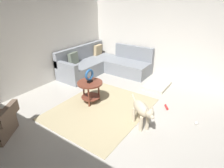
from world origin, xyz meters
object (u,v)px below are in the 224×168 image
at_px(dog_toy_ball, 196,123).
at_px(dog_toy_bone, 146,115).
at_px(dog_bed_mat, 157,85).
at_px(dog_toy_rope, 166,107).
at_px(dog, 142,111).
at_px(torus_sculpture, 89,75).
at_px(side_table, 90,87).
at_px(sectional_couch, 103,65).

relative_size(dog_toy_ball, dog_toy_bone, 0.40).
distance_m(dog_bed_mat, dog_toy_rope, 1.12).
bearing_deg(dog, dog_toy_ball, 162.82).
bearing_deg(torus_sculpture, side_table, -75.96).
relative_size(sectional_couch, dog, 3.12).
height_order(side_table, dog, dog).
relative_size(torus_sculpture, dog_bed_mat, 0.41).
relative_size(torus_sculpture, dog_toy_ball, 4.53).
xyz_separation_m(dog, dog_toy_ball, (0.69, -0.90, -0.34)).
bearing_deg(dog_toy_bone, sectional_couch, 56.84).
relative_size(sectional_couch, dog_bed_mat, 2.81).
distance_m(sectional_couch, dog_toy_ball, 3.49).
xyz_separation_m(torus_sculpture, dog_toy_rope, (0.79, -1.64, -0.69)).
height_order(sectional_couch, dog_toy_bone, sectional_couch).
relative_size(side_table, dog_bed_mat, 0.75).
distance_m(side_table, dog_toy_bone, 1.46).
xyz_separation_m(torus_sculpture, dog_toy_ball, (0.53, -2.35, -0.68)).
bearing_deg(sectional_couch, dog_bed_mat, -90.16).
height_order(side_table, dog_toy_rope, side_table).
bearing_deg(dog_toy_bone, dog_bed_mat, 13.87).
height_order(dog, dog_toy_ball, dog).
bearing_deg(torus_sculpture, dog_toy_ball, -77.27).
xyz_separation_m(side_table, dog_toy_ball, (0.53, -2.35, -0.38)).
distance_m(dog_bed_mat, dog_toy_ball, 1.79).
bearing_deg(dog_toy_rope, sectional_couch, 69.82).
xyz_separation_m(torus_sculpture, dog, (-0.16, -1.45, -0.33)).
bearing_deg(dog, sectional_couch, -93.20).
xyz_separation_m(dog_bed_mat, dog_toy_ball, (-1.19, -1.33, -0.01)).
distance_m(torus_sculpture, dog_toy_ball, 2.50).
bearing_deg(sectional_couch, side_table, -151.92).
bearing_deg(dog_bed_mat, dog_toy_ball, -131.92).
bearing_deg(dog, dog_toy_rope, -155.83).
xyz_separation_m(torus_sculpture, dog_toy_bone, (0.22, -1.39, -0.68)).
height_order(sectional_couch, dog_toy_rope, sectional_couch).
bearing_deg(side_table, torus_sculpture, 104.04).
relative_size(dog_bed_mat, dog_toy_rope, 4.30).
bearing_deg(dog_toy_bone, dog_toy_ball, -72.01).
bearing_deg(torus_sculpture, dog_bed_mat, -30.54).
height_order(torus_sculpture, dog_toy_rope, torus_sculpture).
bearing_deg(dog_toy_rope, dog_toy_ball, -110.01).
bearing_deg(side_table, dog_toy_bone, -81.03).
xyz_separation_m(dog, dog_toy_rope, (0.95, -0.19, -0.35)).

